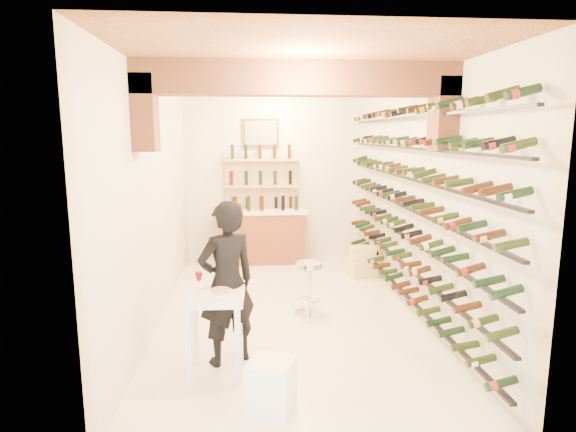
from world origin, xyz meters
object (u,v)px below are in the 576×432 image
object	(u,v)px
back_counter	(262,235)
tasting_table	(215,308)
chrome_barstool	(309,284)
crate_lower	(362,268)
person	(227,283)
wine_rack	(402,200)
white_stool	(271,386)

from	to	relation	value
back_counter	tasting_table	xyz separation A→B (m)	(-0.61, -4.28, 0.17)
chrome_barstool	crate_lower	distance (m)	2.06
tasting_table	person	xyz separation A→B (m)	(0.11, 0.24, 0.18)
wine_rack	crate_lower	world-z (taller)	wine_rack
tasting_table	white_stool	bearing A→B (deg)	-51.94
person	crate_lower	size ratio (longest dim) A/B	3.75
wine_rack	back_counter	size ratio (longest dim) A/B	3.35
wine_rack	back_counter	bearing A→B (deg)	124.66
crate_lower	tasting_table	bearing A→B (deg)	-125.69
crate_lower	chrome_barstool	bearing A→B (deg)	-124.44
chrome_barstool	person	bearing A→B (deg)	-128.91
wine_rack	white_stool	distance (m)	3.30
tasting_table	chrome_barstool	world-z (taller)	tasting_table
back_counter	tasting_table	distance (m)	4.33
person	crate_lower	world-z (taller)	person
wine_rack	chrome_barstool	bearing A→B (deg)	-175.34
wine_rack	white_stool	xyz separation A→B (m)	(-1.90, -2.36, -1.31)
wine_rack	crate_lower	distance (m)	2.12
white_stool	chrome_barstool	distance (m)	2.35
person	chrome_barstool	distance (m)	1.71
back_counter	crate_lower	bearing A→B (deg)	-32.22
wine_rack	back_counter	distance (m)	3.38
wine_rack	chrome_barstool	distance (m)	1.71
person	crate_lower	bearing A→B (deg)	-154.79
back_counter	wine_rack	bearing A→B (deg)	-55.34
chrome_barstool	tasting_table	bearing A→B (deg)	-127.02
wine_rack	chrome_barstool	world-z (taller)	wine_rack
wine_rack	person	bearing A→B (deg)	-149.09
back_counter	chrome_barstool	world-z (taller)	back_counter
person	chrome_barstool	world-z (taller)	person
back_counter	crate_lower	size ratio (longest dim) A/B	3.62
wine_rack	person	world-z (taller)	wine_rack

